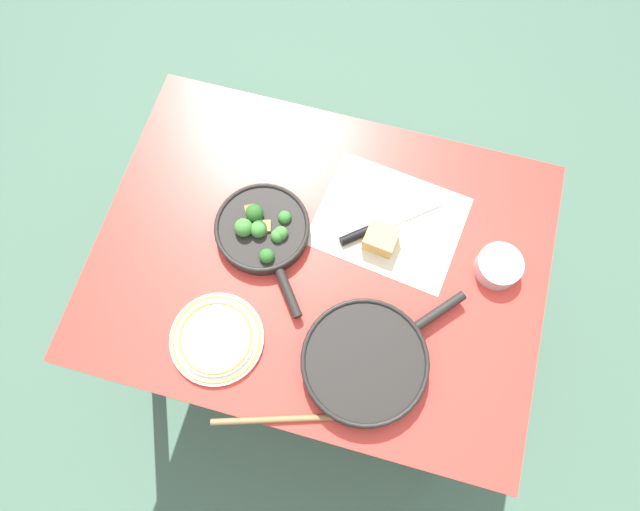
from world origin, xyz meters
The scene contains 10 objects.
ground_plane centered at (0.00, 0.00, 0.00)m, with size 14.00×14.00×0.00m, color #476B56.
dining_table_red centered at (0.00, 0.00, 0.66)m, with size 1.15×0.86×0.75m.
skillet_broccoli centered at (-0.16, 0.03, 0.77)m, with size 0.28×0.33×0.08m.
skillet_eggs centered at (0.17, -0.23, 0.77)m, with size 0.35×0.38×0.05m.
wooden_spoon centered at (0.09, -0.38, 0.75)m, with size 0.37×0.14×0.02m.
parchment_sheet centered at (0.15, 0.15, 0.75)m, with size 0.40×0.34×0.00m.
grater_knife centered at (0.12, 0.12, 0.75)m, with size 0.24×0.20×0.02m.
cheese_block centered at (0.14, 0.08, 0.77)m, with size 0.09×0.08×0.05m.
dinner_plate_stack centered at (-0.19, -0.27, 0.76)m, with size 0.23×0.23×0.03m.
prep_bowl_steel centered at (0.44, 0.09, 0.77)m, with size 0.11×0.11×0.05m.
Camera 1 is at (0.13, -0.47, 2.12)m, focal length 32.00 mm.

